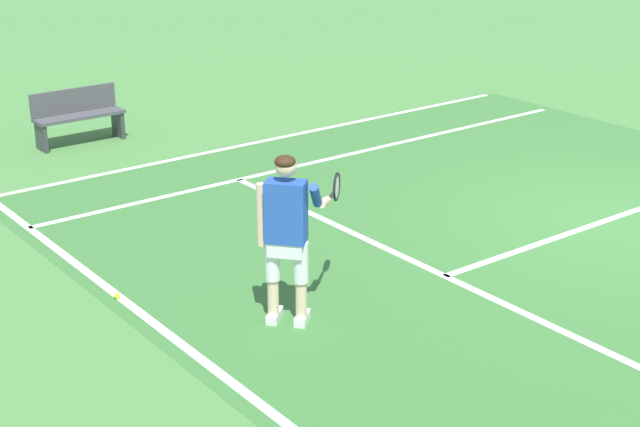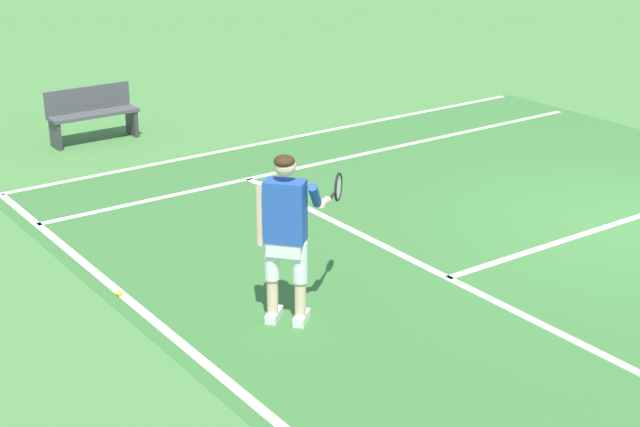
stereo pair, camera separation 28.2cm
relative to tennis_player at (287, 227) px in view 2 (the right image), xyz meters
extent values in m
plane|color=#477F3D|center=(0.15, 4.87, -0.99)|extent=(80.00, 80.00, 0.00)
cube|color=#387033|center=(0.15, 3.65, -0.99)|extent=(10.98, 9.84, 0.00)
cube|color=white|center=(0.15, -1.08, -0.99)|extent=(10.98, 0.10, 0.01)
cube|color=white|center=(0.15, 1.97, -0.99)|extent=(8.23, 0.10, 0.01)
cube|color=white|center=(0.15, 5.17, -0.99)|extent=(0.10, 6.40, 0.01)
cube|color=white|center=(-3.96, 3.65, -0.99)|extent=(0.10, 9.44, 0.01)
cube|color=white|center=(-5.34, 3.65, -0.99)|extent=(0.10, 9.44, 0.01)
cube|color=white|center=(-0.12, -0.09, -0.94)|extent=(0.27, 0.28, 0.09)
cube|color=white|center=(0.09, 0.10, -0.94)|extent=(0.27, 0.28, 0.09)
cylinder|color=beige|center=(-0.09, -0.12, -0.72)|extent=(0.11, 0.11, 0.36)
cylinder|color=silver|center=(-0.09, -0.12, -0.33)|extent=(0.14, 0.14, 0.41)
cylinder|color=beige|center=(0.12, 0.07, -0.72)|extent=(0.11, 0.11, 0.36)
cylinder|color=silver|center=(0.12, 0.07, -0.33)|extent=(0.14, 0.14, 0.41)
cube|color=silver|center=(0.01, -0.03, -0.17)|extent=(0.39, 0.37, 0.20)
cube|color=#234CAD|center=(0.01, -0.03, 0.17)|extent=(0.43, 0.42, 0.60)
cylinder|color=beige|center=(-0.17, -0.18, 0.12)|extent=(0.09, 0.09, 0.62)
cylinder|color=#234CAD|center=(0.15, 0.22, 0.32)|extent=(0.24, 0.26, 0.29)
cylinder|color=beige|center=(0.05, 0.40, 0.18)|extent=(0.25, 0.27, 0.14)
sphere|color=beige|center=(0.01, -0.02, 0.62)|extent=(0.21, 0.21, 0.21)
ellipsoid|color=#382314|center=(0.02, -0.03, 0.67)|extent=(0.28, 0.28, 0.12)
cylinder|color=#232326|center=(-0.09, 0.58, 0.15)|extent=(0.16, 0.17, 0.03)
cylinder|color=black|center=(-0.19, 0.69, 0.15)|extent=(0.08, 0.09, 0.02)
torus|color=black|center=(-0.31, 0.83, 0.15)|extent=(0.21, 0.24, 0.30)
cylinder|color=silver|center=(-0.31, 0.83, 0.15)|extent=(0.17, 0.19, 0.25)
sphere|color=#CCE02D|center=(-1.49, -1.11, -0.96)|extent=(0.07, 0.07, 0.07)
cube|color=#47474C|center=(-6.95, 0.97, -0.54)|extent=(0.40, 1.40, 0.05)
cube|color=#47474C|center=(-7.13, 0.97, -0.32)|extent=(0.04, 1.40, 0.36)
cube|color=#38383D|center=(-6.95, 1.61, -0.78)|extent=(0.36, 0.06, 0.42)
cube|color=#38383D|center=(-6.95, 0.33, -0.78)|extent=(0.36, 0.06, 0.42)
camera|label=1|loc=(6.99, -4.94, 3.36)|focal=54.67mm
camera|label=2|loc=(7.16, -4.71, 3.36)|focal=54.67mm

